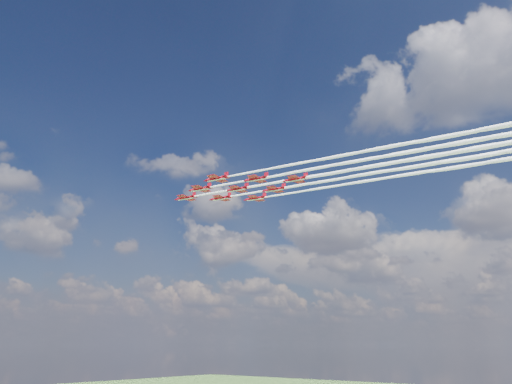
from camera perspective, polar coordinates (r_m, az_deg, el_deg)
jet_lead at (r=151.10m, az=12.96°, el=2.85°), size 139.18×28.73×2.37m
jet_row2_port at (r=142.97m, az=16.38°, el=4.28°), size 139.18×28.73×2.37m
jet_row2_starb at (r=154.70m, az=17.45°, el=2.74°), size 139.18×28.73×2.37m
jet_row3_port at (r=135.50m, az=20.20°, el=5.86°), size 139.18×28.73×2.37m
jet_row3_centre at (r=147.28m, az=21.02°, el=4.11°), size 139.18×28.73×2.37m
jet_row3_starb at (r=159.21m, az=21.71°, el=2.63°), size 139.18×28.73×2.37m
jet_row4_port at (r=140.58m, az=24.95°, el=5.61°), size 139.18×28.73×2.37m
jet_row4_starb at (r=152.50m, az=25.36°, el=3.93°), size 139.18×28.73×2.37m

